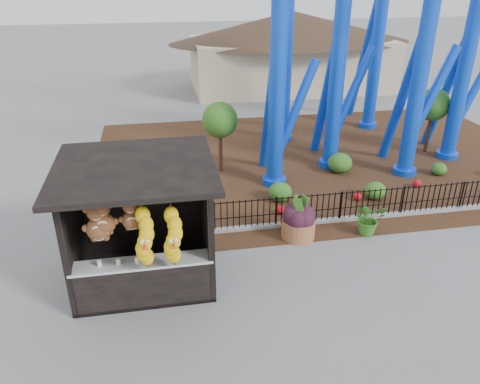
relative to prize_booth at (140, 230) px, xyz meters
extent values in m
plane|color=slate|center=(3.02, -0.89, -1.54)|extent=(120.00, 120.00, 0.00)
cube|color=#331E11|center=(7.02, 7.11, -1.53)|extent=(18.00, 12.00, 0.02)
cube|color=gray|center=(7.02, 2.11, -1.48)|extent=(18.00, 0.18, 0.12)
cube|color=black|center=(0.02, 0.31, -1.49)|extent=(3.20, 2.60, 0.10)
cube|color=black|center=(0.02, 1.55, -0.04)|extent=(3.20, 0.12, 3.00)
cube|color=black|center=(-1.52, 0.31, -0.04)|extent=(0.12, 2.60, 3.00)
cube|color=black|center=(1.56, 0.31, -0.04)|extent=(0.12, 2.60, 3.00)
cube|color=black|center=(0.02, 0.06, 1.52)|extent=(3.50, 3.40, 0.12)
cube|color=black|center=(-1.51, -0.92, -0.04)|extent=(0.14, 0.14, 3.00)
cube|color=black|center=(1.55, -0.92, -0.04)|extent=(0.14, 0.14, 3.00)
cube|color=black|center=(0.02, -0.74, -0.99)|extent=(3.00, 0.50, 1.10)
cube|color=silver|center=(0.02, -0.74, -0.42)|extent=(3.10, 0.55, 0.06)
cylinder|color=black|center=(0.02, -1.14, 1.31)|extent=(2.90, 0.04, 0.04)
cylinder|color=blue|center=(4.52, 5.11, 1.96)|extent=(0.56, 0.56, 7.00)
cylinder|color=blue|center=(4.52, 5.11, -1.42)|extent=(0.84, 0.84, 0.24)
cylinder|color=blue|center=(7.02, 6.31, 2.11)|extent=(0.56, 0.56, 7.30)
cylinder|color=blue|center=(7.02, 6.31, -1.42)|extent=(0.84, 0.84, 0.24)
cylinder|color=blue|center=(9.52, 5.11, 2.21)|extent=(0.56, 0.56, 7.50)
cylinder|color=blue|center=(9.52, 5.11, -1.42)|extent=(0.84, 0.84, 0.24)
cylinder|color=blue|center=(12.02, 6.31, 1.76)|extent=(0.56, 0.56, 6.60)
cylinder|color=blue|center=(12.02, 6.31, -1.42)|extent=(0.84, 0.84, 0.24)
cylinder|color=blue|center=(6.02, 9.61, 3.21)|extent=(0.56, 0.56, 9.50)
cylinder|color=blue|center=(6.02, 9.61, -1.42)|extent=(0.84, 0.84, 0.24)
cylinder|color=blue|center=(10.52, 10.61, 3.71)|extent=(0.56, 0.56, 10.50)
cylinder|color=blue|center=(10.52, 10.61, -1.42)|extent=(0.84, 0.84, 0.24)
cylinder|color=blue|center=(4.52, 6.01, 1.09)|extent=(0.36, 2.21, 5.85)
cylinder|color=blue|center=(5.22, 5.41, 0.91)|extent=(1.62, 0.32, 3.73)
cylinder|color=blue|center=(7.02, 7.21, 1.20)|extent=(0.36, 2.29, 6.10)
cylinder|color=blue|center=(7.72, 6.61, 1.02)|extent=(1.67, 0.32, 3.88)
cylinder|color=blue|center=(9.52, 6.01, 1.27)|extent=(0.36, 2.34, 6.26)
cylinder|color=blue|center=(10.22, 5.41, 1.09)|extent=(1.71, 0.32, 3.99)
cylinder|color=blue|center=(12.02, 7.21, 0.94)|extent=(0.36, 2.10, 5.53)
cylinder|color=blue|center=(12.72, 6.61, 0.77)|extent=(1.54, 0.32, 3.52)
cylinder|color=#9C5E38|center=(4.31, 1.46, -1.26)|extent=(1.00, 1.00, 0.56)
ellipsoid|color=black|center=(4.31, 1.46, -0.66)|extent=(0.70, 0.70, 0.64)
imported|color=#195318|center=(6.35, 1.29, -1.04)|extent=(0.93, 0.81, 0.99)
ellipsoid|color=#2B5C1B|center=(4.39, 3.78, -1.21)|extent=(0.77, 0.77, 0.62)
ellipsoid|color=#2B5C1B|center=(7.52, 3.35, -1.24)|extent=(0.72, 0.72, 0.58)
ellipsoid|color=#2B5C1B|center=(10.71, 4.78, -1.29)|extent=(0.57, 0.57, 0.46)
ellipsoid|color=#2B5C1B|center=(7.19, 5.69, -1.16)|extent=(0.91, 0.91, 0.73)
sphere|color=red|center=(4.15, 2.86, -1.38)|extent=(0.28, 0.28, 0.28)
sphere|color=red|center=(6.90, 3.32, -1.38)|extent=(0.28, 0.28, 0.28)
sphere|color=red|center=(9.36, 3.91, -1.38)|extent=(0.28, 0.28, 0.28)
cube|color=#BFAD8C|center=(9.02, 19.11, -0.04)|extent=(12.00, 6.00, 3.00)
cone|color=#332319|center=(9.02, 19.11, 2.36)|extent=(15.00, 15.00, 1.80)
camera|label=1|loc=(0.62, -9.57, 5.49)|focal=35.00mm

